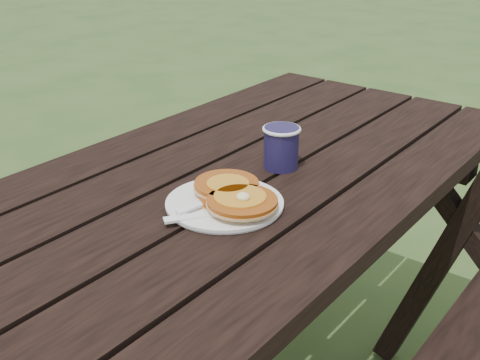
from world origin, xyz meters
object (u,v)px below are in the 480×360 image
Objects in this scene: plate at (225,204)px; pancake_stack at (234,195)px; coffee_cup at (281,145)px; picnic_table at (201,344)px.

pancake_stack is (0.02, 0.01, 0.02)m from plate.
pancake_stack is 2.13× the size of coffee_cup.
picnic_table is at bearing -177.62° from pancake_stack.
coffee_cup reaches higher than plate.
pancake_stack is 0.22m from coffee_cup.
picnic_table is 19.31× the size of coffee_cup.
plate is 2.36× the size of coffee_cup.
plate reaches higher than picnic_table.
picnic_table is 0.42m from pancake_stack.
plate is (0.08, -0.01, 0.39)m from picnic_table.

